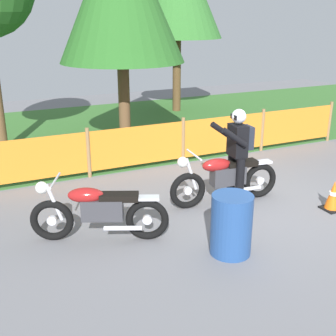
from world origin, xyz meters
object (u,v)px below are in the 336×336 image
Objects in this scene: motorcycle_lead at (225,178)px; spare_drum at (231,225)px; motorcycle_trailing at (98,211)px; traffic_cone at (333,196)px; rider_lead at (237,151)px.

motorcycle_lead reaches higher than spare_drum.
motorcycle_lead reaches higher than motorcycle_trailing.
traffic_cone is at bearing 11.32° from spare_drum.
motorcycle_trailing is 1.95m from spare_drum.
motorcycle_lead is 1.08× the size of motorcycle_trailing.
traffic_cone is at bearing 147.40° from rider_lead.
spare_drum is (-0.85, -1.53, -0.04)m from motorcycle_lead.
rider_lead reaches higher than traffic_cone.
spare_drum is (-1.07, -1.51, -0.51)m from rider_lead.
traffic_cone is 2.44m from spare_drum.
spare_drum is at bearing -168.68° from traffic_cone.
motorcycle_lead is 1.75m from spare_drum.
motorcycle_trailing is 4.02m from traffic_cone.
traffic_cone is 0.60× the size of spare_drum.
traffic_cone is at bearing 151.20° from motorcycle_lead.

